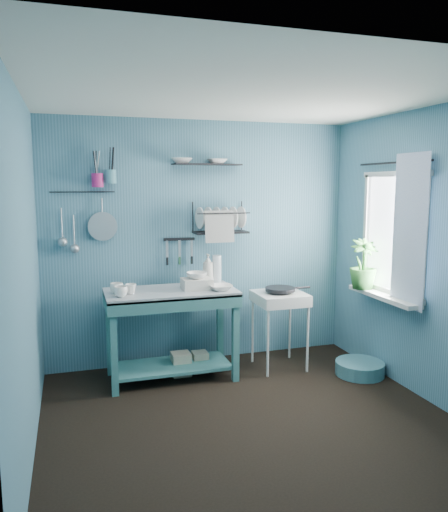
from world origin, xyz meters
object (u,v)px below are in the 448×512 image
object	(u,v)px
work_counter	(171,334)
wash_tub	(197,284)
colander	(103,226)
mug_mid	(131,289)
potted_plant	(363,264)
mug_left	(121,292)
mug_right	(117,288)
frying_pan	(280,289)
floor_basin	(360,368)
dish_rack	(221,218)
water_bottle	(217,269)
storage_tin_large	(181,364)
utensil_cup_teal	(110,177)
storage_tin_small	(200,362)
utensil_cup_magenta	(97,180)
hotplate_stand	(279,330)
soap_bottle	(208,269)

from	to	relation	value
work_counter	wash_tub	bearing A→B (deg)	7.12
colander	work_counter	bearing A→B (deg)	-34.18
mug_mid	potted_plant	distance (m)	2.27
mug_left	wash_tub	size ratio (longest dim) A/B	0.44
mug_right	frying_pan	xyz separation A→B (m)	(1.61, -0.03, -0.10)
work_counter	floor_basin	distance (m)	1.88
mug_right	dish_rack	bearing A→B (deg)	16.15
floor_basin	frying_pan	bearing A→B (deg)	147.04
mug_right	water_bottle	bearing A→B (deg)	12.17
mug_right	work_counter	bearing A→B (deg)	0.00
mug_right	storage_tin_large	bearing A→B (deg)	4.76
utensil_cup_teal	floor_basin	world-z (taller)	utensil_cup_teal
wash_tub	storage_tin_small	size ratio (longest dim) A/B	1.40
floor_basin	utensil_cup_magenta	bearing A→B (deg)	160.76
utensil_cup_magenta	floor_basin	bearing A→B (deg)	-19.24
utensil_cup_magenta	hotplate_stand	bearing A→B (deg)	-13.06
water_bottle	colander	size ratio (longest dim) A/B	1.00
dish_rack	potted_plant	xyz separation A→B (m)	(1.28, -0.64, -0.44)
wash_tub	hotplate_stand	world-z (taller)	wash_tub
utensil_cup_magenta	storage_tin_small	xyz separation A→B (m)	(0.92, -0.29, -1.79)
mug_mid	mug_right	world-z (taller)	mug_right
utensil_cup_magenta	storage_tin_small	size ratio (longest dim) A/B	0.65
mug_left	utensil_cup_magenta	xyz separation A→B (m)	(-0.14, 0.53, 0.98)
hotplate_stand	floor_basin	xyz separation A→B (m)	(0.67, -0.44, -0.32)
water_bottle	frying_pan	bearing A→B (deg)	-23.47
frying_pan	water_bottle	bearing A→B (deg)	156.53
storage_tin_large	frying_pan	bearing A→B (deg)	-4.81
mug_right	soap_bottle	size ratio (longest dim) A/B	0.41
mug_left	storage_tin_large	bearing A→B (deg)	19.90
work_counter	mug_mid	distance (m)	0.61
mug_left	potted_plant	world-z (taller)	potted_plant
utensil_cup_teal	work_counter	bearing A→B (deg)	-36.38
wash_tub	utensil_cup_teal	world-z (taller)	utensil_cup_teal
storage_tin_small	colander	bearing A→B (deg)	160.34
soap_bottle	hotplate_stand	bearing A→B (deg)	-18.87
water_bottle	storage_tin_large	size ratio (longest dim) A/B	1.27
wash_tub	utensil_cup_magenta	bearing A→B (deg)	156.04
storage_tin_large	storage_tin_small	distance (m)	0.20
hotplate_stand	storage_tin_large	xyz separation A→B (m)	(-1.01, 0.08, -0.28)
mug_right	colander	bearing A→B (deg)	101.72
utensil_cup_teal	storage_tin_large	bearing A→B (deg)	-27.88
dish_rack	floor_basin	size ratio (longest dim) A/B	1.16
work_counter	wash_tub	world-z (taller)	wash_tub
potted_plant	storage_tin_large	xyz separation A→B (m)	(-1.77, 0.37, -0.97)
soap_bottle	utensil_cup_magenta	xyz separation A→B (m)	(-1.04, 0.17, 0.88)
mug_right	utensil_cup_magenta	xyz separation A→B (m)	(-0.12, 0.37, 0.98)
mug_mid	colander	bearing A→B (deg)	113.93
mug_left	frying_pan	xyz separation A→B (m)	(1.59, 0.13, -0.10)
storage_tin_small	utensil_cup_teal	bearing A→B (deg)	160.28
floor_basin	storage_tin_large	bearing A→B (deg)	162.76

